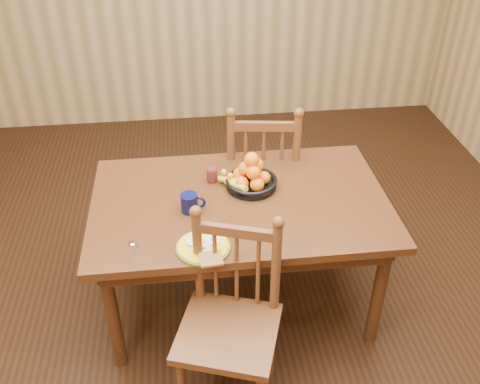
{
  "coord_description": "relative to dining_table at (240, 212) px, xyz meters",
  "views": [
    {
      "loc": [
        -0.28,
        -2.33,
        2.43
      ],
      "look_at": [
        0.0,
        0.0,
        0.8
      ],
      "focal_mm": 40.0,
      "sensor_mm": 36.0,
      "label": 1
    }
  ],
  "objects": [
    {
      "name": "breakfast_plate",
      "position": [
        -0.22,
        -0.39,
        0.1
      ],
      "size": [
        0.26,
        0.29,
        0.04
      ],
      "color": "#59601E",
      "rests_on": "dining_table"
    },
    {
      "name": "chair_near",
      "position": [
        -0.12,
        -0.63,
        -0.18
      ],
      "size": [
        0.57,
        0.56,
        1.0
      ],
      "rotation": [
        0.0,
        0.0,
        -0.32
      ],
      "color": "#4B2C16",
      "rests_on": "ground"
    },
    {
      "name": "chair_far",
      "position": [
        0.21,
        0.57,
        -0.15
      ],
      "size": [
        0.54,
        0.52,
        1.06
      ],
      "rotation": [
        0.0,
        0.0,
        3.01
      ],
      "color": "#4B2C16",
      "rests_on": "ground"
    },
    {
      "name": "dining_table",
      "position": [
        0.0,
        0.0,
        0.0
      ],
      "size": [
        1.6,
        1.0,
        0.75
      ],
      "color": "black",
      "rests_on": "ground"
    },
    {
      "name": "coffee_mug",
      "position": [
        -0.27,
        -0.07,
        0.14
      ],
      "size": [
        0.13,
        0.09,
        0.1
      ],
      "color": "#090D34",
      "rests_on": "dining_table"
    },
    {
      "name": "fruit_bowl",
      "position": [
        0.07,
        0.11,
        0.15
      ],
      "size": [
        0.32,
        0.29,
        0.22
      ],
      "color": "black",
      "rests_on": "dining_table"
    },
    {
      "name": "fork",
      "position": [
        -0.28,
        -0.35,
        0.09
      ],
      "size": [
        0.04,
        0.18,
        0.0
      ],
      "rotation": [
        0.0,
        0.0,
        0.12
      ],
      "color": "silver",
      "rests_on": "dining_table"
    },
    {
      "name": "juice_glass",
      "position": [
        -0.14,
        0.2,
        0.13
      ],
      "size": [
        0.06,
        0.06,
        0.09
      ],
      "color": "silver",
      "rests_on": "dining_table"
    },
    {
      "name": "spoon",
      "position": [
        -0.56,
        -0.33,
        0.09
      ],
      "size": [
        0.05,
        0.16,
        0.01
      ],
      "rotation": [
        0.0,
        0.0,
        -0.32
      ],
      "color": "silver",
      "rests_on": "dining_table"
    },
    {
      "name": "room",
      "position": [
        0.0,
        0.0,
        0.68
      ],
      "size": [
        4.52,
        5.02,
        2.72
      ],
      "color": "black",
      "rests_on": "ground"
    }
  ]
}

